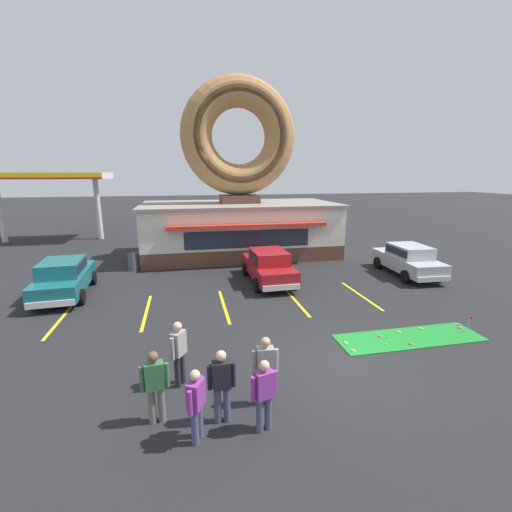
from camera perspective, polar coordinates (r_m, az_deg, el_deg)
ground_plane at (r=10.27m, az=13.78°, el=-17.11°), size 160.00×160.00×0.00m
donut_shop_building at (r=22.17m, az=-2.76°, el=9.80°), size 12.30×6.75×10.96m
putting_mat at (r=12.39m, az=24.18°, el=-12.33°), size 4.79×1.37×0.03m
mini_donut_near_left at (r=12.60m, az=22.72°, el=-11.57°), size 0.13×0.13×0.04m
mini_donut_near_right at (r=13.16m, az=25.81°, el=-10.82°), size 0.13×0.13×0.04m
mini_donut_mid_left at (r=10.95m, az=15.92°, el=-14.92°), size 0.13×0.13×0.04m
mini_donut_mid_centre at (r=11.94m, az=24.35°, el=-13.17°), size 0.13×0.13×0.04m
mini_donut_mid_right at (r=13.84m, az=30.79°, el=-10.21°), size 0.13×0.13×0.04m
mini_donut_far_left at (r=12.08m, az=19.98°, el=-12.44°), size 0.13×0.13×0.04m
mini_donut_far_centre at (r=11.33m, az=14.75°, el=-13.83°), size 0.13×0.13×0.04m
mini_donut_far_right at (r=14.07m, az=30.69°, el=-9.83°), size 0.13×0.13×0.04m
golf_ball at (r=11.63m, az=20.85°, el=-13.54°), size 0.04×0.04×0.04m
putting_flag_pin at (r=13.54m, az=32.09°, el=-9.10°), size 0.13×0.01×0.55m
car_red at (r=16.64m, az=2.09°, el=-1.46°), size 2.05×4.59×1.60m
car_teal at (r=16.92m, az=-29.39°, el=-2.98°), size 2.20×4.66×1.60m
car_silver at (r=19.51m, az=23.99°, el=-0.40°), size 2.17×4.65×1.60m
pedestrian_blue_sweater_man at (r=8.09m, az=1.56°, el=-18.12°), size 0.59×0.26×1.67m
pedestrian_hooded_kid at (r=7.43m, az=1.38°, el=-21.80°), size 0.58×0.34×1.58m
pedestrian_leather_jacket_man at (r=7.31m, az=-9.93°, el=-22.93°), size 0.39×0.54×1.55m
pedestrian_clipboard_woman at (r=8.93m, az=-12.75°, el=-15.11°), size 0.41×0.51×1.69m
pedestrian_beanie_man at (r=7.89m, az=-16.46°, el=-19.75°), size 0.59×0.27×1.65m
pedestrian_crossing_woman at (r=7.64m, az=-5.74°, el=-20.32°), size 0.60×0.25×1.66m
trash_bin at (r=19.95m, az=-19.75°, el=-0.84°), size 0.57×0.57×0.97m
gas_station_canopy at (r=31.29m, az=-31.62°, el=10.99°), size 9.00×4.46×5.30m
parking_stripe_far_left at (r=14.65m, az=-29.67°, el=-9.00°), size 0.12×3.60×0.01m
parking_stripe_left at (r=14.00m, az=-17.79°, el=-8.83°), size 0.12×3.60×0.01m
parking_stripe_mid_left at (r=13.97m, az=-5.35°, el=-8.25°), size 0.12×3.60×0.01m
parking_stripe_centre at (r=14.58m, az=6.54°, el=-7.34°), size 0.12×3.60×0.01m
parking_stripe_mid_right at (r=15.74m, az=17.04°, el=-6.27°), size 0.12×3.60×0.01m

